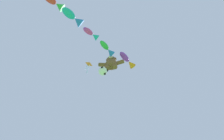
% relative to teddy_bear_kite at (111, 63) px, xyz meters
% --- Properties ---
extents(teddy_bear_kite, '(2.46, 1.08, 2.50)m').
position_rel_teddy_bear_kite_xyz_m(teddy_bear_kite, '(0.00, 0.00, 0.00)').
color(teddy_bear_kite, brown).
extents(soccer_ball_kite, '(0.84, 0.84, 0.78)m').
position_rel_teddy_bear_kite_xyz_m(soccer_ball_kite, '(-0.73, 0.12, -1.37)').
color(soccer_ball_kite, white).
extents(fish_kite_violet, '(1.59, 1.99, 0.68)m').
position_rel_teddy_bear_kite_xyz_m(fish_kite_violet, '(1.61, 0.27, 0.88)').
color(fish_kite_violet, purple).
extents(fish_kite_emerald, '(1.38, 1.73, 0.64)m').
position_rel_teddy_bear_kite_xyz_m(fish_kite_emerald, '(-0.18, -1.27, 0.63)').
color(fish_kite_emerald, green).
extents(fish_kite_magenta, '(1.54, 1.53, 0.64)m').
position_rel_teddy_bear_kite_xyz_m(fish_kite_magenta, '(-1.47, -2.76, 1.20)').
color(fish_kite_magenta, '#E53F9E').
extents(fish_kite_teal, '(1.94, 2.05, 0.90)m').
position_rel_teddy_bear_kite_xyz_m(fish_kite_teal, '(-2.72, -4.46, 0.81)').
color(fish_kite_teal, '#19ADB2').
extents(fish_kite_crimson, '(1.86, 1.84, 0.79)m').
position_rel_teddy_bear_kite_xyz_m(fish_kite_crimson, '(-4.27, -5.90, 1.54)').
color(fish_kite_crimson, red).
extents(diamond_kite, '(0.72, 0.56, 2.88)m').
position_rel_teddy_bear_kite_xyz_m(diamond_kite, '(-2.73, 0.82, 2.63)').
color(diamond_kite, orange).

